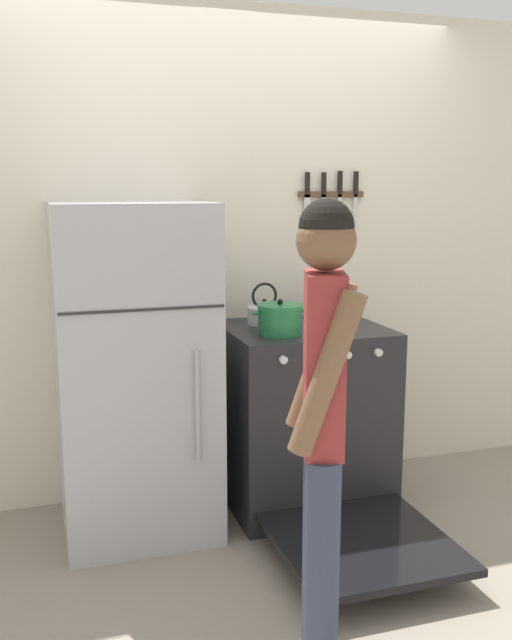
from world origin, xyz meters
The scene contains 9 objects.
ground_plane centered at (0.00, 0.00, 0.00)m, with size 14.00×14.00×0.00m, color gray.
wall_back centered at (0.00, 0.03, 1.27)m, with size 10.00×0.06×2.55m.
refrigerator centered at (-0.56, -0.35, 0.78)m, with size 0.71×0.72×1.56m.
stove_range centered at (0.30, -0.38, 0.46)m, with size 0.79×1.44×0.93m.
dutch_oven_pot centered at (0.12, -0.48, 1.01)m, with size 0.26×0.22×0.17m.
tea_kettle centered at (0.14, -0.20, 1.00)m, with size 0.22×0.18×0.22m.
utensil_jar centered at (0.50, -0.20, 1.00)m, with size 0.11×0.11×0.28m.
person centered at (-0.13, -1.60, 0.91)m, with size 0.33×0.38×1.60m.
wall_knife_strip centered at (0.57, -0.02, 1.60)m, with size 0.38×0.03×0.34m.
Camera 1 is at (-1.00, -3.63, 1.63)m, focal length 40.00 mm.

